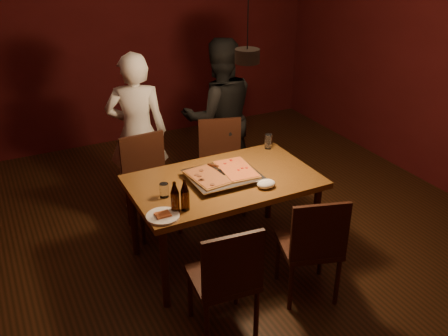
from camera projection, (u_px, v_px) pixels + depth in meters
name	position (u px, v px, depth m)	size (l,w,h in m)	color
room_shell	(246.00, 103.00, 3.71)	(6.00, 6.00, 6.00)	#3A1E0F
dining_table	(224.00, 187.00, 4.05)	(1.50, 0.90, 0.75)	brown
chair_far_left	(148.00, 175.00, 4.55)	(0.44, 0.44, 0.49)	#38190F
chair_far_right	(222.00, 157.00, 4.90)	(0.52, 0.52, 0.49)	#38190F
chair_near_left	(227.00, 273.00, 3.28)	(0.46, 0.46, 0.49)	#38190F
chair_near_right	(313.00, 240.00, 3.62)	(0.52, 0.52, 0.49)	#38190F
pizza_tray	(223.00, 177.00, 4.00)	(0.55, 0.45, 0.05)	silver
pizza_meat	(207.00, 177.00, 3.93)	(0.24, 0.39, 0.02)	maroon
pizza_cheese	(236.00, 169.00, 4.05)	(0.26, 0.41, 0.02)	gold
spatula	(223.00, 172.00, 3.99)	(0.09, 0.24, 0.04)	silver
beer_bottle_a	(175.00, 197.00, 3.52)	(0.06, 0.06, 0.24)	black
beer_bottle_b	(185.00, 195.00, 3.54)	(0.06, 0.06, 0.24)	black
water_glass_left	(164.00, 190.00, 3.74)	(0.07, 0.07, 0.11)	silver
water_glass_right	(268.00, 142.00, 4.53)	(0.07, 0.07, 0.14)	silver
plate_slice	(163.00, 216.00, 3.50)	(0.24, 0.24, 0.03)	white
napkin	(266.00, 184.00, 3.87)	(0.15, 0.12, 0.06)	white
diner_white	(137.00, 133.00, 4.79)	(0.57, 0.38, 1.57)	silver
diner_dark	(219.00, 117.00, 5.12)	(0.79, 0.61, 1.62)	black
pendant_lamp	(247.00, 55.00, 3.55)	(0.18, 0.18, 1.10)	black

